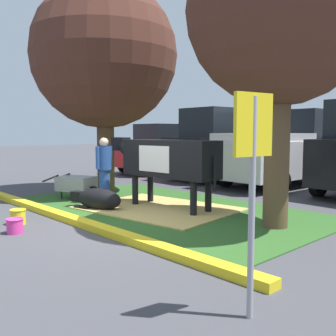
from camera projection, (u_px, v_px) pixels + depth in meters
ground_plane at (107, 227)px, 6.95m from camera, size 80.00×80.00×0.00m
grass_island at (163, 208)px, 8.63m from camera, size 7.12×4.03×0.02m
curb_yellow at (77, 221)px, 7.16m from camera, size 8.32×0.24×0.12m
hay_bedding at (158, 208)px, 8.49m from camera, size 3.50×2.81×0.04m
shade_tree_left at (104, 56)px, 10.40m from camera, size 3.93×3.93×5.73m
shade_tree_right at (280, 12)px, 6.55m from camera, size 3.23×3.23×5.38m
cow_holstein at (166, 159)px, 8.48m from camera, size 3.14×0.86×1.57m
calf_lying at (98, 199)px, 8.44m from camera, size 1.33×0.81×0.48m
person_handler at (104, 168)px, 9.22m from camera, size 0.34×0.52×1.57m
wheelbarrow at (77, 184)px, 9.74m from camera, size 1.59×1.00×0.63m
parking_sign at (253, 161)px, 3.42m from camera, size 0.11×0.44×2.05m
bucket_yellow at (18, 216)px, 7.13m from camera, size 0.30×0.30×0.28m
bucket_pink at (15, 225)px, 6.50m from camera, size 0.29×0.29×0.25m
sedan_red at (166, 149)px, 16.15m from camera, size 2.19×4.48×2.02m
suv_black at (226, 144)px, 14.10m from camera, size 2.29×4.69×2.52m
pickup_truck_maroon at (288, 150)px, 12.48m from camera, size 2.42×5.49×2.42m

